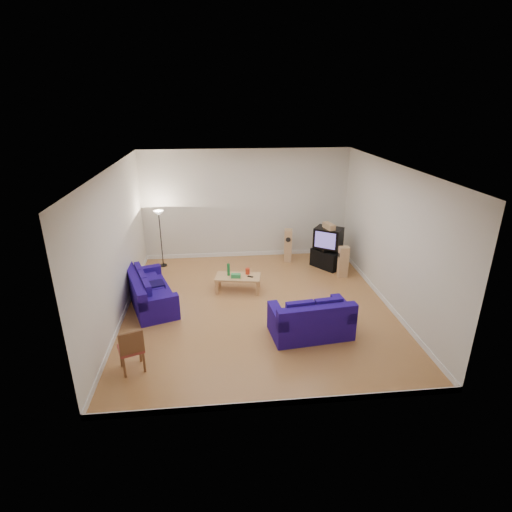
{
  "coord_description": "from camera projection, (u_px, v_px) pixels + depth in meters",
  "views": [
    {
      "loc": [
        -0.89,
        -8.12,
        4.48
      ],
      "look_at": [
        0.0,
        0.4,
        1.1
      ],
      "focal_mm": 28.0,
      "sensor_mm": 36.0,
      "label": 1
    }
  ],
  "objects": [
    {
      "name": "sofa_three_seat",
      "position": [
        149.0,
        294.0,
        9.23
      ],
      "size": [
        1.44,
        2.13,
        0.76
      ],
      "rotation": [
        0.0,
        0.0,
        -1.24
      ],
      "color": "#13006A",
      "rests_on": "ground"
    },
    {
      "name": "tv_stand",
      "position": [
        326.0,
        259.0,
        11.32
      ],
      "size": [
        0.87,
        0.95,
        0.51
      ],
      "primitive_type": "cube",
      "rotation": [
        0.0,
        0.0,
        -0.94
      ],
      "color": "black",
      "rests_on": "ground"
    },
    {
      "name": "dining_chair",
      "position": [
        131.0,
        348.0,
        6.87
      ],
      "size": [
        0.53,
        0.53,
        0.86
      ],
      "rotation": [
        0.0,
        0.0,
        0.36
      ],
      "color": "brown",
      "rests_on": "ground"
    },
    {
      "name": "speaker_left",
      "position": [
        288.0,
        245.0,
        11.68
      ],
      "size": [
        0.27,
        0.33,
        0.97
      ],
      "rotation": [
        0.0,
        0.0,
        -0.19
      ],
      "color": "tan",
      "rests_on": "ground"
    },
    {
      "name": "coffee_table",
      "position": [
        238.0,
        278.0,
        9.88
      ],
      "size": [
        1.18,
        0.74,
        0.4
      ],
      "rotation": [
        0.0,
        0.0,
        -0.18
      ],
      "color": "tan",
      "rests_on": "ground"
    },
    {
      "name": "remote",
      "position": [
        250.0,
        277.0,
        9.81
      ],
      "size": [
        0.15,
        0.11,
        0.02
      ],
      "primitive_type": "cube",
      "rotation": [
        0.0,
        0.0,
        -0.51
      ],
      "color": "black",
      "rests_on": "coffee_table"
    },
    {
      "name": "av_receiver",
      "position": [
        325.0,
        249.0,
        11.21
      ],
      "size": [
        0.42,
        0.48,
        0.1
      ],
      "primitive_type": "cube",
      "rotation": [
        0.0,
        0.0,
        -1.36
      ],
      "color": "black",
      "rests_on": "tv_stand"
    },
    {
      "name": "speaker_right",
      "position": [
        343.0,
        262.0,
        10.65
      ],
      "size": [
        0.26,
        0.2,
        0.85
      ],
      "rotation": [
        0.0,
        0.0,
        -1.57
      ],
      "color": "tan",
      "rests_on": "ground"
    },
    {
      "name": "television",
      "position": [
        328.0,
        238.0,
        11.09
      ],
      "size": [
        0.89,
        0.85,
        0.56
      ],
      "rotation": [
        0.0,
        0.0,
        -0.6
      ],
      "color": "black",
      "rests_on": "av_receiver"
    },
    {
      "name": "floor_lamp",
      "position": [
        159.0,
        221.0,
        11.01
      ],
      "size": [
        0.28,
        0.28,
        1.63
      ],
      "color": "black",
      "rests_on": "ground"
    },
    {
      "name": "bottle",
      "position": [
        228.0,
        270.0,
        9.85
      ],
      "size": [
        0.09,
        0.09,
        0.31
      ],
      "primitive_type": "cylinder",
      "rotation": [
        0.0,
        0.0,
        -0.36
      ],
      "color": "#197233",
      "rests_on": "coffee_table"
    },
    {
      "name": "red_canister",
      "position": [
        248.0,
        271.0,
        9.95
      ],
      "size": [
        0.15,
        0.15,
        0.15
      ],
      "primitive_type": "cylinder",
      "rotation": [
        0.0,
        0.0,
        -0.52
      ],
      "color": "red",
      "rests_on": "coffee_table"
    },
    {
      "name": "sofa_loveseat",
      "position": [
        311.0,
        322.0,
        8.02
      ],
      "size": [
        1.68,
        1.06,
        0.79
      ],
      "rotation": [
        0.0,
        0.0,
        0.11
      ],
      "color": "#13006A",
      "rests_on": "ground"
    },
    {
      "name": "room",
      "position": [
        258.0,
        244.0,
        8.68
      ],
      "size": [
        6.01,
        6.51,
        3.21
      ],
      "color": "brown",
      "rests_on": "ground"
    },
    {
      "name": "centre_speaker",
      "position": [
        329.0,
        226.0,
        10.9
      ],
      "size": [
        0.28,
        0.46,
        0.15
      ],
      "primitive_type": "cube",
      "rotation": [
        0.0,
        0.0,
        -1.31
      ],
      "color": "tan",
      "rests_on": "television"
    },
    {
      "name": "tissue_box",
      "position": [
        236.0,
        276.0,
        9.76
      ],
      "size": [
        0.24,
        0.15,
        0.09
      ],
      "primitive_type": "cube",
      "rotation": [
        0.0,
        0.0,
        -0.12
      ],
      "color": "green",
      "rests_on": "coffee_table"
    }
  ]
}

